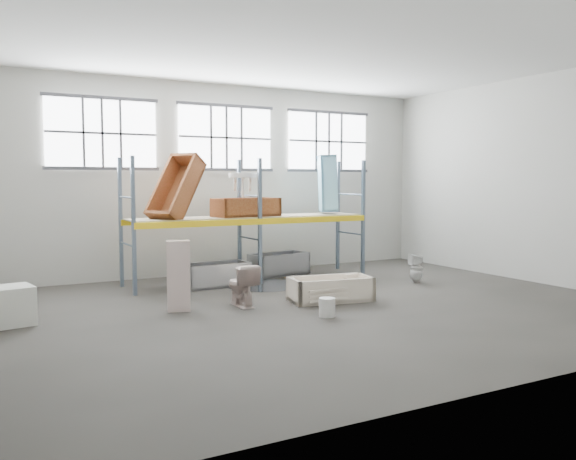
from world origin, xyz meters
TOP-DOWN VIEW (x-y plane):
  - floor at (0.00, 0.00)m, footprint 12.00×10.00m
  - ceiling at (0.00, 0.00)m, footprint 12.00×10.00m
  - wall_back at (0.00, 5.05)m, footprint 12.00×0.10m
  - wall_front at (0.00, -5.05)m, footprint 12.00×0.10m
  - wall_right at (6.05, 0.00)m, footprint 0.10×10.00m
  - window_left at (-3.20, 4.94)m, footprint 2.60×0.04m
  - window_mid at (0.00, 4.94)m, footprint 2.60×0.04m
  - window_right at (3.20, 4.94)m, footprint 2.60×0.04m
  - rack_upright_la at (-3.00, 2.90)m, footprint 0.08×0.08m
  - rack_upright_lb at (-3.00, 4.10)m, footprint 0.08×0.08m
  - rack_upright_ma at (0.00, 2.90)m, footprint 0.08×0.08m
  - rack_upright_mb at (0.00, 4.10)m, footprint 0.08×0.08m
  - rack_upright_ra at (3.00, 2.90)m, footprint 0.08×0.08m
  - rack_upright_rb at (3.00, 4.10)m, footprint 0.08×0.08m
  - rack_beam_front at (0.00, 2.90)m, footprint 6.00×0.10m
  - rack_beam_back at (0.00, 4.10)m, footprint 6.00×0.10m
  - shelf_deck at (0.00, 3.50)m, footprint 5.90×1.10m
  - wet_patch at (0.00, 2.70)m, footprint 1.80×1.80m
  - bathtub_beige at (0.40, 0.39)m, footprint 1.78×1.06m
  - cistern_spare at (1.11, 0.64)m, footprint 0.43×0.20m
  - sink_in_tub at (0.53, 0.73)m, footprint 0.61×0.61m
  - toilet_beige at (-1.42, 0.81)m, footprint 0.47×0.82m
  - cistern_tall at (-2.65, 0.97)m, footprint 0.50×0.40m
  - toilet_white at (3.41, 1.25)m, footprint 0.40×0.39m
  - steel_tub_left at (-1.06, 3.08)m, footprint 1.53×0.74m
  - steel_tub_right at (1.06, 3.95)m, footprint 1.65×0.97m
  - rust_tub_flat at (-0.10, 3.47)m, footprint 1.68×0.94m
  - rust_tub_tilted at (-1.85, 3.54)m, footprint 1.56×1.37m
  - sink_on_shelf at (-0.22, 3.39)m, footprint 0.83×0.74m
  - blue_tub_upright at (2.32, 3.57)m, footprint 0.71×0.83m
  - bucket at (-0.44, -0.79)m, footprint 0.30×0.30m
  - carton_near at (-5.58, 1.26)m, footprint 0.89×0.80m
  - carton_far at (-5.46, 1.88)m, footprint 0.63×0.63m

SIDE VIEW (x-z plane):
  - floor at x=0.00m, z-range -0.10..0.00m
  - wet_patch at x=0.00m, z-range 0.00..0.00m
  - sink_in_tub at x=0.53m, z-range 0.08..0.24m
  - bucket at x=-0.44m, z-range 0.00..0.34m
  - carton_far at x=-5.46m, z-range 0.00..0.48m
  - bathtub_beige at x=0.40m, z-range 0.00..0.49m
  - steel_tub_left at x=-1.06m, z-range 0.00..0.56m
  - cistern_spare at x=1.11m, z-range 0.08..0.48m
  - steel_tub_right at x=1.06m, z-range 0.00..0.57m
  - carton_near at x=-5.58m, z-range 0.00..0.67m
  - toilet_white at x=3.41m, z-range 0.00..0.71m
  - toilet_beige at x=-1.42m, z-range 0.00..0.84m
  - cistern_tall at x=-2.65m, z-range 0.00..1.34m
  - rack_upright_la at x=-3.00m, z-range 0.00..3.00m
  - rack_upright_lb at x=-3.00m, z-range 0.00..3.00m
  - rack_upright_ma at x=0.00m, z-range 0.00..3.00m
  - rack_upright_mb at x=0.00m, z-range 0.00..3.00m
  - rack_upright_ra at x=3.00m, z-range 0.00..3.00m
  - rack_upright_rb at x=3.00m, z-range 0.00..3.00m
  - rack_beam_front at x=0.00m, z-range 1.43..1.57m
  - rack_beam_back at x=0.00m, z-range 1.43..1.57m
  - shelf_deck at x=0.00m, z-range 1.57..1.59m
  - rust_tub_flat at x=-0.10m, z-range 1.59..2.05m
  - sink_on_shelf at x=-0.22m, z-range 1.79..2.40m
  - rust_tub_tilted at x=-1.85m, z-range 1.47..3.12m
  - blue_tub_upright at x=2.32m, z-range 1.65..3.14m
  - wall_back at x=0.00m, z-range 0.00..5.00m
  - wall_front at x=0.00m, z-range 0.00..5.00m
  - wall_right at x=6.05m, z-range 0.00..5.00m
  - window_left at x=-3.20m, z-range 2.80..4.40m
  - window_mid at x=0.00m, z-range 2.80..4.40m
  - window_right at x=3.20m, z-range 2.80..4.40m
  - ceiling at x=0.00m, z-range 5.00..5.10m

